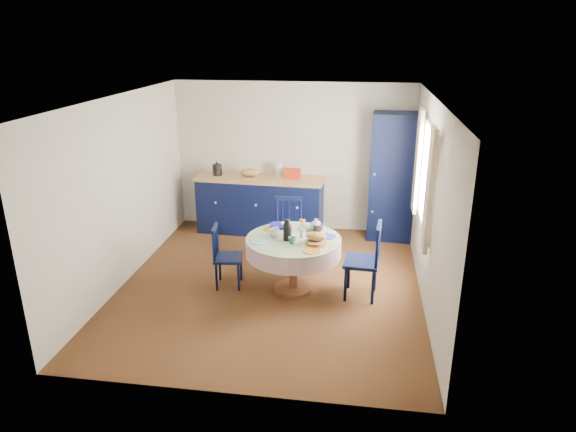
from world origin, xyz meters
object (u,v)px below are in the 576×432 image
(mug_a, at_px, (274,233))
(mug_d, at_px, (284,226))
(mug_c, at_px, (318,228))
(dining_table, at_px, (294,247))
(cobalt_bowl, at_px, (279,227))
(chair_right, at_px, (365,260))
(chair_far, at_px, (288,230))
(pantry_cabinet, at_px, (393,177))
(mug_b, at_px, (292,241))
(chair_left, at_px, (225,256))
(kitchen_counter, at_px, (260,204))

(mug_a, xyz_separation_m, mug_d, (0.08, 0.30, -0.01))
(mug_a, height_order, mug_c, same)
(dining_table, relative_size, cobalt_bowl, 5.10)
(cobalt_bowl, bearing_deg, chair_right, -16.43)
(chair_far, bearing_deg, mug_a, -97.12)
(pantry_cabinet, xyz_separation_m, chair_right, (-0.41, -2.13, -0.52))
(pantry_cabinet, height_order, mug_d, pantry_cabinet)
(pantry_cabinet, xyz_separation_m, mug_d, (-1.51, -1.78, -0.25))
(chair_right, distance_m, cobalt_bowl, 1.25)
(chair_right, distance_m, mug_a, 1.21)
(chair_right, bearing_deg, mug_b, -75.77)
(mug_b, relative_size, mug_c, 0.71)
(chair_far, height_order, mug_b, chair_far)
(chair_right, bearing_deg, mug_d, -102.92)
(pantry_cabinet, relative_size, mug_d, 22.05)
(mug_d, bearing_deg, chair_far, 93.24)
(pantry_cabinet, distance_m, cobalt_bowl, 2.40)
(chair_left, relative_size, chair_far, 0.88)
(mug_a, bearing_deg, chair_far, 86.88)
(kitchen_counter, distance_m, chair_right, 2.74)
(chair_far, bearing_deg, mug_c, -55.76)
(chair_far, bearing_deg, dining_table, -80.57)
(chair_far, xyz_separation_m, mug_c, (0.50, -0.63, 0.31))
(mug_c, height_order, cobalt_bowl, mug_c)
(mug_a, height_order, cobalt_bowl, mug_a)
(pantry_cabinet, distance_m, mug_c, 2.12)
(chair_left, relative_size, cobalt_bowl, 3.54)
(mug_a, distance_m, cobalt_bowl, 0.29)
(cobalt_bowl, bearing_deg, pantry_cabinet, 48.50)
(dining_table, relative_size, mug_a, 9.28)
(chair_left, bearing_deg, mug_d, -74.44)
(chair_far, bearing_deg, mug_d, -90.76)
(kitchen_counter, distance_m, cobalt_bowl, 1.87)
(pantry_cabinet, height_order, chair_far, pantry_cabinet)
(pantry_cabinet, relative_size, chair_left, 2.42)
(chair_far, distance_m, mug_b, 1.14)
(mug_d, bearing_deg, pantry_cabinet, 49.66)
(mug_d, height_order, cobalt_bowl, mug_d)
(cobalt_bowl, bearing_deg, dining_table, -50.65)
(dining_table, xyz_separation_m, mug_b, (-0.01, -0.18, 0.16))
(mug_c, bearing_deg, kitchen_counter, 122.46)
(dining_table, height_order, mug_b, dining_table)
(chair_left, bearing_deg, mug_a, -95.99)
(chair_left, height_order, chair_far, chair_far)
(dining_table, distance_m, chair_left, 0.95)
(mug_a, distance_m, mug_d, 0.31)
(kitchen_counter, height_order, chair_far, kitchen_counter)
(chair_right, relative_size, mug_b, 10.76)
(kitchen_counter, xyz_separation_m, cobalt_bowl, (0.60, -1.75, 0.28))
(chair_far, height_order, mug_a, chair_far)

